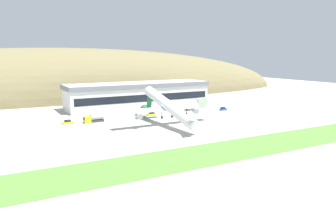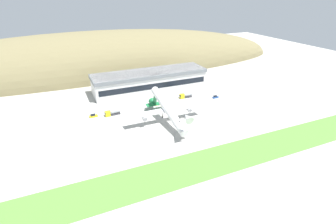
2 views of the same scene
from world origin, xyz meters
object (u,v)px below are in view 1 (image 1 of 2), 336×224
object	(u,v)px
service_car_1	(68,122)
traffic_cone_1	(172,121)
terminal_building	(139,93)
service_car_2	(151,114)
cargo_airplane	(168,107)
traffic_cone_0	(165,118)
box_truck	(94,118)
fuel_truck	(186,108)
service_car_0	(223,109)

from	to	relation	value
service_car_1	traffic_cone_1	size ratio (longest dim) A/B	7.48
terminal_building	service_car_2	size ratio (longest dim) A/B	18.50
cargo_airplane	traffic_cone_0	distance (m)	15.05
service_car_1	box_truck	xyz separation A→B (m)	(10.14, -1.85, 0.89)
box_truck	traffic_cone_0	size ratio (longest dim) A/B	14.47
fuel_truck	traffic_cone_0	world-z (taller)	fuel_truck
terminal_building	traffic_cone_0	world-z (taller)	terminal_building
service_car_0	service_car_1	distance (m)	75.13
service_car_1	traffic_cone_1	distance (m)	42.04
traffic_cone_1	service_car_0	bearing A→B (deg)	18.21
cargo_airplane	traffic_cone_1	distance (m)	10.74
cargo_airplane	service_car_2	bearing A→B (deg)	80.82
traffic_cone_0	traffic_cone_1	bearing A→B (deg)	-89.80
terminal_building	service_car_2	bearing A→B (deg)	-100.97
cargo_airplane	traffic_cone_1	xyz separation A→B (m)	(5.17, 6.17, -7.10)
terminal_building	cargo_airplane	size ratio (longest dim) A/B	1.62
terminal_building	service_car_1	world-z (taller)	terminal_building
service_car_1	traffic_cone_1	xyz separation A→B (m)	(39.05, -15.58, -0.38)
service_car_0	box_truck	world-z (taller)	box_truck
service_car_0	service_car_2	bearing A→B (deg)	172.91
service_car_1	traffic_cone_1	bearing A→B (deg)	-21.75
terminal_building	traffic_cone_1	bearing A→B (deg)	-94.75
terminal_building	cargo_airplane	xyz separation A→B (m)	(-8.69, -48.61, 0.09)
terminal_building	service_car_1	xyz separation A→B (m)	(-42.57, -26.86, -6.63)
box_truck	service_car_0	bearing A→B (deg)	-1.66
cargo_airplane	service_car_2	xyz separation A→B (m)	(3.67, 22.68, -6.78)
fuel_truck	traffic_cone_1	bearing A→B (deg)	-133.78
terminal_building	service_car_0	distance (m)	45.10
traffic_cone_1	cargo_airplane	bearing A→B (deg)	-129.92
cargo_airplane	traffic_cone_1	size ratio (longest dim) A/B	81.35
cargo_airplane	terminal_building	bearing A→B (deg)	79.86
service_car_2	traffic_cone_1	distance (m)	16.57
cargo_airplane	traffic_cone_0	size ratio (longest dim) A/B	81.35
fuel_truck	box_truck	world-z (taller)	box_truck
service_car_0	traffic_cone_0	xyz separation A→B (m)	(-36.02, -5.78, -0.40)
service_car_1	traffic_cone_1	world-z (taller)	service_car_1
traffic_cone_0	fuel_truck	bearing A→B (deg)	35.97
box_truck	traffic_cone_1	xyz separation A→B (m)	(28.90, -13.72, -1.27)
box_truck	traffic_cone_1	size ratio (longest dim) A/B	14.47
fuel_truck	traffic_cone_1	size ratio (longest dim) A/B	13.96
box_truck	cargo_airplane	bearing A→B (deg)	-39.97
cargo_airplane	service_car_2	size ratio (longest dim) A/B	11.42
terminal_building	cargo_airplane	distance (m)	49.38
terminal_building	service_car_1	size ratio (longest dim) A/B	17.61
service_car_0	traffic_cone_0	world-z (taller)	service_car_0
box_truck	traffic_cone_0	bearing A→B (deg)	-14.86
cargo_airplane	service_car_2	distance (m)	23.95
cargo_airplane	traffic_cone_0	bearing A→B (deg)	67.19
cargo_airplane	fuel_truck	size ratio (longest dim) A/B	5.83
service_car_0	fuel_truck	distance (m)	18.74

